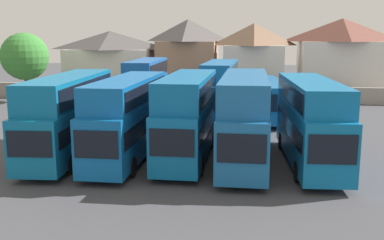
{
  "coord_description": "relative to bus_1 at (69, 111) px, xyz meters",
  "views": [
    {
      "loc": [
        3.74,
        -26.14,
        7.44
      ],
      "look_at": [
        0.0,
        3.0,
        1.85
      ],
      "focal_mm": 42.22,
      "sensor_mm": 36.0,
      "label": 1
    }
  ],
  "objects": [
    {
      "name": "bus_6",
      "position": [
        1.54,
        14.4,
        0.1
      ],
      "size": [
        2.75,
        10.14,
        5.15
      ],
      "rotation": [
        0.0,
        0.0,
        -1.54
      ],
      "color": "#1A56A5",
      "rests_on": "ground"
    },
    {
      "name": "bus_4",
      "position": [
        10.7,
        0.01,
        0.08
      ],
      "size": [
        2.72,
        11.52,
        5.1
      ],
      "rotation": [
        0.0,
        0.0,
        -1.57
      ],
      "color": "#175A98",
      "rests_on": "ground"
    },
    {
      "name": "bus_7",
      "position": [
        5.84,
        13.77,
        -0.85
      ],
      "size": [
        2.76,
        10.24,
        3.4
      ],
      "rotation": [
        0.0,
        0.0,
        -1.59
      ],
      "color": "#1D53A1",
      "rests_on": "ground"
    },
    {
      "name": "house_terrace_far_right",
      "position": [
        21.67,
        29.88,
        1.95
      ],
      "size": [
        10.06,
        7.83,
        9.3
      ],
      "color": "silver",
      "rests_on": "ground"
    },
    {
      "name": "house_terrace_centre",
      "position": [
        3.13,
        31.01,
        1.96
      ],
      "size": [
        7.49,
        7.56,
        9.32
      ],
      "color": "#9E7A60",
      "rests_on": "ground"
    },
    {
      "name": "bus_9",
      "position": [
        12.59,
        14.51,
        -0.87
      ],
      "size": [
        3.26,
        11.6,
        3.36
      ],
      "rotation": [
        0.0,
        0.0,
        -1.5
      ],
      "color": "#125A9C",
      "rests_on": "ground"
    },
    {
      "name": "depot_boundary_wall",
      "position": [
        7.23,
        24.13,
        -1.89
      ],
      "size": [
        56.0,
        0.5,
        1.8
      ],
      "primitive_type": "cube",
      "color": "gray",
      "rests_on": "ground"
    },
    {
      "name": "bus_3",
      "position": [
        7.34,
        0.11,
        0.05
      ],
      "size": [
        2.69,
        10.36,
        5.06
      ],
      "rotation": [
        0.0,
        0.0,
        -1.58
      ],
      "color": "#0C5E9C",
      "rests_on": "ground"
    },
    {
      "name": "tree_left_of_lot",
      "position": [
        -13.66,
        21.13,
        2.24
      ],
      "size": [
        5.19,
        5.19,
        7.64
      ],
      "color": "brown",
      "rests_on": "ground"
    },
    {
      "name": "ground",
      "position": [
        7.23,
        18.02,
        -2.79
      ],
      "size": [
        140.0,
        140.0,
        0.0
      ],
      "primitive_type": "plane",
      "color": "#424247"
    },
    {
      "name": "bus_1",
      "position": [
        0.0,
        0.0,
        0.0
      ],
      "size": [
        3.28,
        11.85,
        4.95
      ],
      "rotation": [
        0.0,
        0.0,
        -1.51
      ],
      "color": "#0D6395",
      "rests_on": "ground"
    },
    {
      "name": "bus_8",
      "position": [
        8.34,
        13.93,
        0.04
      ],
      "size": [
        2.83,
        10.37,
        5.04
      ],
      "rotation": [
        0.0,
        0.0,
        -1.6
      ],
      "color": "#145E9F",
      "rests_on": "ground"
    },
    {
      "name": "bus_5",
      "position": [
        14.48,
        -0.03,
        -0.04
      ],
      "size": [
        3.16,
        10.99,
        4.87
      ],
      "rotation": [
        0.0,
        0.0,
        -1.51
      ],
      "color": "#0D649F",
      "rests_on": "ground"
    },
    {
      "name": "house_terrace_right",
      "position": [
        11.35,
        29.65,
        1.68
      ],
      "size": [
        7.36,
        6.94,
        8.77
      ],
      "color": "silver",
      "rests_on": "ground"
    },
    {
      "name": "house_terrace_left",
      "position": [
        -6.66,
        29.9,
        1.22
      ],
      "size": [
        11.2,
        6.55,
        7.85
      ],
      "color": "silver",
      "rests_on": "ground"
    },
    {
      "name": "bus_2",
      "position": [
        3.77,
        -0.28,
        -0.04
      ],
      "size": [
        2.65,
        11.04,
        4.87
      ],
      "rotation": [
        0.0,
        0.0,
        -1.58
      ],
      "color": "#0D59A2",
      "rests_on": "ground"
    }
  ]
}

